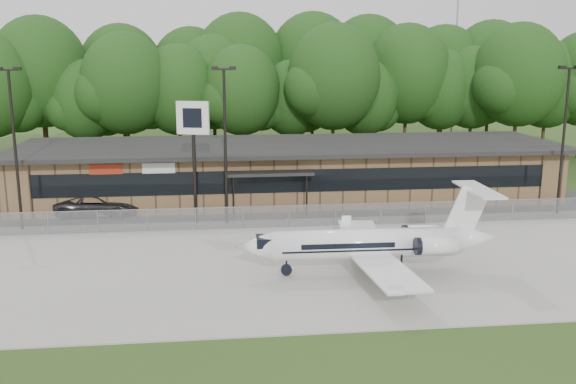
{
  "coord_description": "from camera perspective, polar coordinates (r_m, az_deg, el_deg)",
  "views": [
    {
      "loc": [
        -5.61,
        -24.59,
        11.05
      ],
      "look_at": [
        -1.45,
        12.0,
        3.05
      ],
      "focal_mm": 40.0,
      "sensor_mm": 36.0,
      "label": 1
    }
  ],
  "objects": [
    {
      "name": "ground",
      "position": [
        27.54,
        5.95,
        -11.47
      ],
      "size": [
        160.0,
        160.0,
        0.0
      ],
      "primitive_type": "plane",
      "color": "#30481A",
      "rests_on": "ground"
    },
    {
      "name": "apron",
      "position": [
        34.85,
        3.13,
        -6.17
      ],
      "size": [
        64.0,
        18.0,
        0.08
      ],
      "primitive_type": "cube",
      "color": "#9E9B93",
      "rests_on": "ground"
    },
    {
      "name": "parking_lot",
      "position": [
        45.79,
        0.74,
        -1.66
      ],
      "size": [
        50.0,
        9.0,
        0.06
      ],
      "primitive_type": "cube",
      "color": "#383835",
      "rests_on": "ground"
    },
    {
      "name": "terminal",
      "position": [
        49.65,
        0.1,
        1.97
      ],
      "size": [
        41.0,
        11.65,
        4.3
      ],
      "color": "brown",
      "rests_on": "ground"
    },
    {
      "name": "fence",
      "position": [
        41.28,
        1.53,
        -2.15
      ],
      "size": [
        46.0,
        0.04,
        1.52
      ],
      "color": "gray",
      "rests_on": "ground"
    },
    {
      "name": "treeline",
      "position": [
        66.92,
        -1.69,
        9.22
      ],
      "size": [
        72.0,
        12.0,
        15.0
      ],
      "primitive_type": null,
      "color": "#163310",
      "rests_on": "ground"
    },
    {
      "name": "radio_mast",
      "position": [
        77.68,
        14.71,
        12.95
      ],
      "size": [
        0.2,
        0.2,
        25.0
      ],
      "primitive_type": "cylinder",
      "color": "gray",
      "rests_on": "ground"
    },
    {
      "name": "light_pole_left",
      "position": [
        43.21,
        -23.17,
        4.53
      ],
      "size": [
        1.55,
        0.3,
        10.23
      ],
      "color": "black",
      "rests_on": "ground"
    },
    {
      "name": "light_pole_mid",
      "position": [
        41.41,
        -5.62,
        5.17
      ],
      "size": [
        1.55,
        0.3,
        10.23
      ],
      "color": "black",
      "rests_on": "ground"
    },
    {
      "name": "light_pole_right",
      "position": [
        47.66,
        23.35,
        5.15
      ],
      "size": [
        1.55,
        0.3,
        10.23
      ],
      "color": "black",
      "rests_on": "ground"
    },
    {
      "name": "business_jet",
      "position": [
        32.71,
        7.59,
        -4.64
      ],
      "size": [
        13.28,
        11.8,
        4.49
      ],
      "rotation": [
        0.0,
        0.0,
        -0.02
      ],
      "color": "white",
      "rests_on": "ground"
    },
    {
      "name": "suv",
      "position": [
        46.08,
        -16.51,
        -1.11
      ],
      "size": [
        5.91,
        3.08,
        1.59
      ],
      "primitive_type": "imported",
      "rotation": [
        0.0,
        0.0,
        1.49
      ],
      "color": "#343336",
      "rests_on": "ground"
    },
    {
      "name": "pole_sign",
      "position": [
        41.7,
        -8.43,
        5.4
      ],
      "size": [
        2.1,
        0.77,
        8.05
      ],
      "rotation": [
        0.0,
        0.0,
        -0.26
      ],
      "color": "black",
      "rests_on": "ground"
    }
  ]
}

